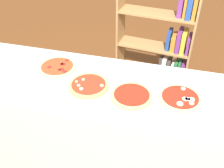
{
  "coord_description": "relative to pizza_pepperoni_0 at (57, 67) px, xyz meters",
  "views": [
    {
      "loc": [
        0.38,
        -1.42,
        2.03
      ],
      "look_at": [
        0.0,
        0.0,
        0.91
      ],
      "focal_mm": 40.84,
      "sensor_mm": 36.0,
      "label": 1
    }
  ],
  "objects": [
    {
      "name": "pizza_mozzarella_3",
      "position": [
        0.97,
        -0.13,
        -0.0
      ],
      "size": [
        0.29,
        0.29,
        0.02
      ],
      "color": "#E5C17F",
      "rests_on": "parchment_paper"
    },
    {
      "name": "bookshelf",
      "position": [
        0.79,
        0.86,
        -0.24
      ],
      "size": [
        0.8,
        0.32,
        1.45
      ],
      "color": "#A87A47",
      "rests_on": "ground_plane"
    },
    {
      "name": "parchment_paper",
      "position": [
        0.49,
        -0.12,
        -0.01
      ],
      "size": [
        2.12,
        0.56,
        0.0
      ],
      "primitive_type": "cube",
      "color": "tan",
      "rests_on": "counter"
    },
    {
      "name": "ground_plane",
      "position": [
        0.49,
        -0.12,
        -0.9
      ],
      "size": [
        12.0,
        12.0,
        0.0
      ],
      "primitive_type": "plane",
      "color": "brown"
    },
    {
      "name": "pizza_mushroom_1",
      "position": [
        0.32,
        -0.17,
        0.0
      ],
      "size": [
        0.29,
        0.29,
        0.03
      ],
      "color": "tan",
      "rests_on": "parchment_paper"
    },
    {
      "name": "pizza_plain_2",
      "position": [
        0.65,
        -0.2,
        0.0
      ],
      "size": [
        0.29,
        0.29,
        0.02
      ],
      "color": "#DBB26B",
      "rests_on": "parchment_paper"
    },
    {
      "name": "pizza_pepperoni_0",
      "position": [
        0.0,
        0.0,
        0.0
      ],
      "size": [
        0.3,
        0.3,
        0.02
      ],
      "color": "#E5C17F",
      "rests_on": "parchment_paper"
    },
    {
      "name": "counter",
      "position": [
        0.49,
        -0.12,
        -0.46
      ],
      "size": [
        2.51,
        0.75,
        0.89
      ],
      "primitive_type": "cube",
      "color": "beige",
      "rests_on": "ground_plane"
    }
  ]
}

